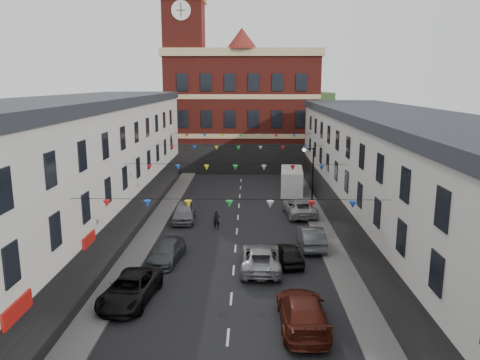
# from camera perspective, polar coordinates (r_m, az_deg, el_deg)

# --- Properties ---
(ground) EXTENTS (160.00, 160.00, 0.00)m
(ground) POSITION_cam_1_polar(r_m,az_deg,el_deg) (30.39, -0.79, -10.96)
(ground) COLOR black
(ground) RESTS_ON ground
(pavement_left) EXTENTS (1.80, 64.00, 0.15)m
(pavement_left) POSITION_cam_1_polar(r_m,az_deg,el_deg) (33.15, -12.84, -9.15)
(pavement_left) COLOR #605E5B
(pavement_left) RESTS_ON ground
(pavement_right) EXTENTS (1.80, 64.00, 0.15)m
(pavement_right) POSITION_cam_1_polar(r_m,az_deg,el_deg) (32.75, 11.65, -9.36)
(pavement_right) COLOR #605E5B
(pavement_right) RESTS_ON ground
(terrace_left) EXTENTS (8.40, 56.00, 10.70)m
(terrace_left) POSITION_cam_1_polar(r_m,az_deg,el_deg) (32.32, -22.12, -0.52)
(terrace_left) COLOR beige
(terrace_left) RESTS_ON ground
(terrace_right) EXTENTS (8.40, 56.00, 9.70)m
(terrace_right) POSITION_cam_1_polar(r_m,az_deg,el_deg) (31.72, 21.04, -1.58)
(terrace_right) COLOR #B4B2A8
(terrace_right) RESTS_ON ground
(civic_building) EXTENTS (20.60, 13.30, 18.50)m
(civic_building) POSITION_cam_1_polar(r_m,az_deg,el_deg) (66.06, 0.29, 8.65)
(civic_building) COLOR maroon
(civic_building) RESTS_ON ground
(clock_tower) EXTENTS (5.60, 5.60, 30.00)m
(clock_tower) POSITION_cam_1_polar(r_m,az_deg,el_deg) (63.65, -6.74, 14.57)
(clock_tower) COLOR maroon
(clock_tower) RESTS_ON ground
(distant_hill) EXTENTS (40.00, 14.00, 10.00)m
(distant_hill) POSITION_cam_1_polar(r_m,az_deg,el_deg) (90.40, -2.05, 7.49)
(distant_hill) COLOR #2F5226
(distant_hill) RESTS_ON ground
(street_lamp) EXTENTS (1.10, 0.36, 6.00)m
(street_lamp) POSITION_cam_1_polar(r_m,az_deg,el_deg) (43.10, 8.55, 1.16)
(street_lamp) COLOR black
(street_lamp) RESTS_ON ground
(car_left_c) EXTENTS (2.98, 5.42, 1.44)m
(car_left_c) POSITION_cam_1_polar(r_m,az_deg,el_deg) (26.83, -13.25, -12.83)
(car_left_c) COLOR black
(car_left_c) RESTS_ON ground
(car_left_d) EXTENTS (2.39, 4.73, 1.32)m
(car_left_d) POSITION_cam_1_polar(r_m,az_deg,el_deg) (32.01, -8.94, -8.64)
(car_left_d) COLOR #44494C
(car_left_d) RESTS_ON ground
(car_left_e) EXTENTS (2.18, 4.76, 1.58)m
(car_left_e) POSITION_cam_1_polar(r_m,az_deg,el_deg) (40.79, -6.86, -3.89)
(car_left_e) COLOR gray
(car_left_e) RESTS_ON ground
(car_right_c) EXTENTS (2.33, 5.62, 1.62)m
(car_right_c) POSITION_cam_1_polar(r_m,az_deg,el_deg) (23.86, 7.63, -15.62)
(car_right_c) COLOR #561B11
(car_right_c) RESTS_ON ground
(car_right_d) EXTENTS (2.05, 4.10, 1.34)m
(car_right_d) POSITION_cam_1_polar(r_m,az_deg,el_deg) (31.48, 5.93, -8.89)
(car_right_d) COLOR black
(car_right_d) RESTS_ON ground
(car_right_e) EXTENTS (1.71, 4.69, 1.54)m
(car_right_e) POSITION_cam_1_polar(r_m,az_deg,el_deg) (34.53, 8.68, -6.90)
(car_right_e) COLOR #505458
(car_right_e) RESTS_ON ground
(car_right_f) EXTENTS (2.99, 5.58, 1.49)m
(car_right_f) POSITION_cam_1_polar(r_m,az_deg,el_deg) (42.46, 7.23, -3.34)
(car_right_f) COLOR #9FA2A4
(car_right_f) RESTS_ON ground
(moving_car) EXTENTS (2.63, 5.49, 1.51)m
(moving_car) POSITION_cam_1_polar(r_m,az_deg,el_deg) (30.37, 2.58, -9.45)
(moving_car) COLOR #9C9CA2
(moving_car) RESTS_ON ground
(white_van) EXTENTS (2.71, 6.04, 2.60)m
(white_van) POSITION_cam_1_polar(r_m,az_deg,el_deg) (50.99, 6.32, -0.12)
(white_van) COLOR white
(white_van) RESTS_ON ground
(pedestrian) EXTENTS (0.59, 0.41, 1.55)m
(pedestrian) POSITION_cam_1_polar(r_m,az_deg,el_deg) (38.17, -2.88, -4.95)
(pedestrian) COLOR black
(pedestrian) RESTS_ON ground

